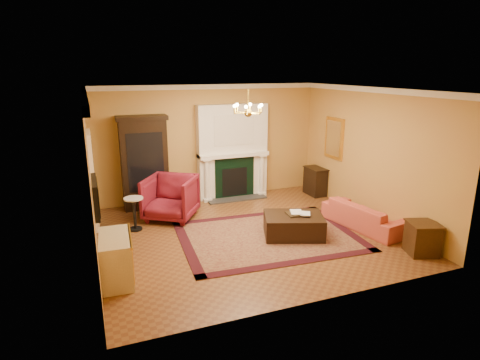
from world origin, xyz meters
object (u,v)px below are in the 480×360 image
china_cabinet (144,165)px  leather_ottoman (294,225)px  pedestal_table (134,211)px  commode (116,258)px  end_table (422,239)px  wingback_armchair (171,196)px  console_table (315,182)px  coral_sofa (365,211)px

china_cabinet → leather_ottoman: size_ratio=1.85×
pedestal_table → leather_ottoman: 3.41m
commode → end_table: bearing=-7.7°
wingback_armchair → console_table: size_ratio=1.51×
pedestal_table → commode: size_ratio=0.71×
commode → leather_ottoman: commode is taller
leather_ottoman → pedestal_table: bearing=173.6°
coral_sofa → leather_ottoman: bearing=75.3°
wingback_armchair → end_table: 5.37m
pedestal_table → coral_sofa: (4.73, -1.64, -0.05)m
wingback_armchair → coral_sofa: size_ratio=0.58×
pedestal_table → commode: bearing=-104.5°
end_table → pedestal_table: bearing=147.7°
wingback_armchair → pedestal_table: size_ratio=1.52×
console_table → leather_ottoman: console_table is taller
commode → console_table: 6.23m
china_cabinet → end_table: size_ratio=3.75×
wingback_armchair → coral_sofa: wingback_armchair is taller
pedestal_table → end_table: pedestal_table is taller
end_table → leather_ottoman: bearing=139.5°
wingback_armchair → pedestal_table: wingback_armchair is taller
pedestal_table → coral_sofa: 5.00m
pedestal_table → leather_ottoman: bearing=-26.5°
china_cabinet → commode: 3.70m
end_table → leather_ottoman: 2.46m
coral_sofa → wingback_armchair: bearing=51.4°
wingback_armchair → commode: size_ratio=1.08×
end_table → coral_sofa: bearing=97.2°
pedestal_table → console_table: console_table is taller
china_cabinet → wingback_armchair: size_ratio=1.98×
console_table → leather_ottoman: size_ratio=0.62×
commode → end_table: 5.55m
wingback_armchair → console_table: (4.10, 0.41, -0.19)m
wingback_armchair → china_cabinet: bearing=145.1°
pedestal_table → commode: 2.14m
wingback_armchair → pedestal_table: bearing=-121.9°
china_cabinet → pedestal_table: (-0.46, -1.42, -0.68)m
commode → china_cabinet: bearing=77.2°
commode → wingback_armchair: bearing=63.6°
china_cabinet → console_table: china_cabinet is taller
coral_sofa → end_table: size_ratio=3.25×
wingback_armchair → commode: (-1.41, -2.49, -0.17)m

